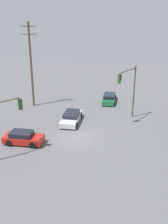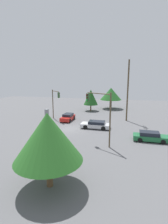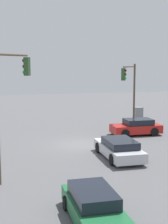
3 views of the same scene
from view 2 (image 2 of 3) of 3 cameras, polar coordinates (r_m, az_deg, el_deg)
ground_plane at (r=28.81m, az=-4.65°, el=-5.56°), size 80.00×80.00×0.00m
sedan_red at (r=34.16m, az=-5.30°, el=-1.71°), size 4.10×1.95×1.33m
sedan_green at (r=25.00m, az=20.87°, el=-7.51°), size 1.84×4.52×1.27m
sedan_silver at (r=29.02m, az=3.83°, el=-4.16°), size 2.06×4.74×1.24m
traffic_signal_main at (r=34.97m, az=-9.38°, el=4.04°), size 2.20×2.42×5.86m
traffic_signal_cross at (r=21.37m, az=5.48°, el=0.95°), size 2.04×3.43×6.66m
utility_pole_tall at (r=34.09m, az=14.11°, el=7.16°), size 2.20×0.28×11.50m
electrical_cabinet at (r=38.75m, az=-12.07°, el=-0.19°), size 0.80×0.61×1.49m
tree_left at (r=43.24m, az=2.24°, el=4.85°), size 3.51×3.51×5.29m
tree_corner at (r=46.87m, az=8.77°, el=5.87°), size 5.56×5.56×5.53m
tree_far at (r=13.35m, az=-11.70°, el=-8.06°), size 5.23×5.23×5.88m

